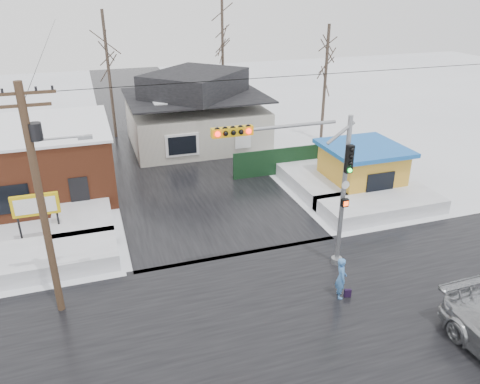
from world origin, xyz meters
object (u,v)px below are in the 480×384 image
object	(u,v)px
traffic_signal	(312,177)
marquee_sign	(36,206)
kiosk	(362,168)
pedestrian	(341,278)
utility_pole	(41,192)

from	to	relation	value
traffic_signal	marquee_sign	bearing A→B (deg)	150.28
kiosk	pedestrian	world-z (taller)	kiosk
marquee_sign	utility_pole	bearing A→B (deg)	-79.87
utility_pole	kiosk	world-z (taller)	utility_pole
marquee_sign	pedestrian	xyz separation A→B (m)	(11.88, -8.75, -1.01)
pedestrian	utility_pole	bearing A→B (deg)	94.28
traffic_signal	pedestrian	bearing A→B (deg)	-78.58
pedestrian	traffic_signal	bearing A→B (deg)	30.00
marquee_sign	kiosk	world-z (taller)	kiosk
utility_pole	traffic_signal	bearing A→B (deg)	-2.95
traffic_signal	utility_pole	bearing A→B (deg)	177.05
traffic_signal	kiosk	bearing A→B (deg)	44.84
utility_pole	pedestrian	distance (m)	11.92
kiosk	utility_pole	bearing A→B (deg)	-159.56
traffic_signal	pedestrian	size ratio (longest dim) A/B	3.85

